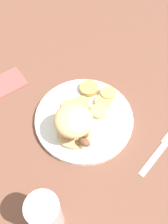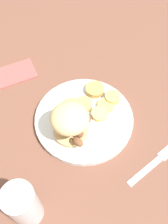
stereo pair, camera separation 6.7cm
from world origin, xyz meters
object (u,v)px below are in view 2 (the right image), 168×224
Objects in this scene: sandwich at (71,121)px; fork at (153,164)px; dinner_plate at (84,119)px; drinking_glass at (24,205)px.

sandwich reaches higher than fork.
sandwich reaches higher than dinner_plate.
fork is (0.20, -0.05, -0.01)m from dinner_plate.
sandwich is (-0.01, -0.05, 0.06)m from dinner_plate.
sandwich is at bearing 89.02° from drinking_glass.
sandwich is 0.23m from fork.
fork is at bearing 45.08° from drinking_glass.
drinking_glass is at bearing -90.98° from sandwich.
dinner_plate reaches higher than fork.
drinking_glass is at bearing -134.92° from fork.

